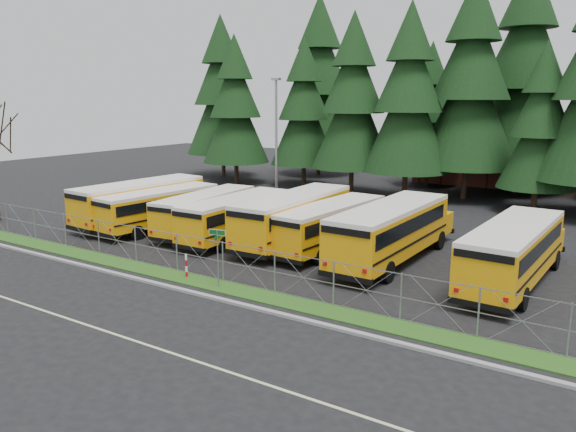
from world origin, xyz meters
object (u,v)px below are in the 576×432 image
(street_sign, at_px, (218,246))
(striped_bollard, at_px, (186,266))
(bus_4, at_px, (297,219))
(light_standard, at_px, (276,139))
(bus_1, at_px, (163,209))
(bus_2, at_px, (209,213))
(bus_5, at_px, (333,227))
(bus_6, at_px, (393,233))
(bus_0, at_px, (144,203))
(bus_3, at_px, (239,218))
(bus_east, at_px, (515,254))

(street_sign, distance_m, striped_bollard, 2.76)
(bus_4, relative_size, light_standard, 1.15)
(bus_1, height_order, bus_2, bus_1)
(bus_5, relative_size, bus_6, 0.87)
(bus_2, distance_m, striped_bollard, 9.54)
(bus_1, distance_m, light_standard, 11.06)
(bus_0, xyz_separation_m, bus_3, (8.21, 0.11, -0.15))
(light_standard, bearing_deg, bus_1, -103.88)
(bus_5, bearing_deg, bus_east, -0.73)
(bus_5, distance_m, street_sign, 8.99)
(bus_east, bearing_deg, bus_0, -177.11)
(bus_3, bearing_deg, street_sign, -59.06)
(bus_1, bearing_deg, bus_4, 16.01)
(bus_5, xyz_separation_m, street_sign, (-1.24, -8.88, 0.66))
(bus_6, distance_m, street_sign, 9.92)
(bus_3, bearing_deg, bus_4, 16.29)
(bus_2, bearing_deg, bus_0, 179.94)
(bus_6, bearing_deg, bus_0, -176.72)
(bus_4, xyz_separation_m, bus_east, (12.67, -0.99, -0.04))
(bus_6, bearing_deg, bus_2, -177.86)
(striped_bollard, distance_m, light_standard, 18.61)
(bus_0, bearing_deg, bus_2, 9.52)
(bus_5, bearing_deg, bus_4, -178.75)
(bus_4, relative_size, bus_5, 1.11)
(bus_east, bearing_deg, striped_bollard, -148.45)
(street_sign, bearing_deg, bus_6, 59.05)
(street_sign, bearing_deg, bus_0, 149.26)
(bus_1, height_order, street_sign, street_sign)
(bus_2, xyz_separation_m, bus_3, (2.75, -0.35, 0.03))
(bus_1, height_order, bus_east, bus_east)
(bus_5, bearing_deg, bus_2, -171.86)
(bus_6, distance_m, bus_east, 6.29)
(bus_1, height_order, bus_3, same)
(bus_east, xyz_separation_m, striped_bollard, (-13.70, -7.65, -0.89))
(bus_0, bearing_deg, light_standard, 68.12)
(bus_2, distance_m, light_standard, 9.97)
(bus_1, xyz_separation_m, bus_east, (22.20, 0.69, 0.14))
(bus_1, relative_size, bus_4, 0.88)
(street_sign, bearing_deg, bus_2, 132.79)
(bus_east, height_order, light_standard, light_standard)
(bus_2, xyz_separation_m, bus_east, (19.01, -0.24, 0.18))
(bus_5, distance_m, bus_east, 10.17)
(bus_0, height_order, bus_6, bus_6)
(bus_4, distance_m, bus_east, 12.71)
(bus_0, height_order, bus_5, bus_0)
(bus_3, relative_size, bus_5, 0.98)
(street_sign, bearing_deg, bus_east, 35.19)
(bus_6, height_order, street_sign, bus_6)
(bus_3, distance_m, bus_4, 3.76)
(bus_5, relative_size, street_sign, 3.72)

